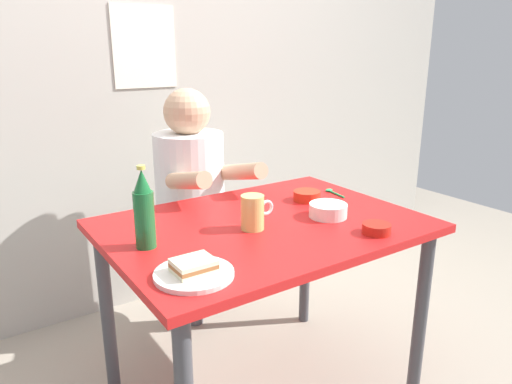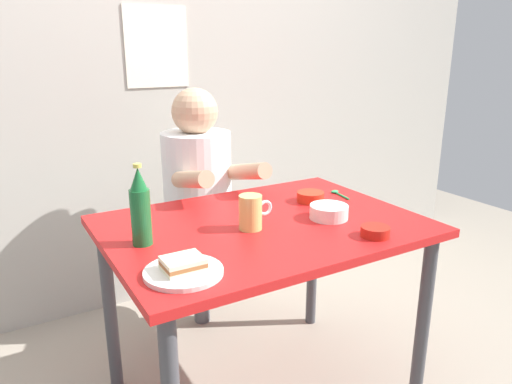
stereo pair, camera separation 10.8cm
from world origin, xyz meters
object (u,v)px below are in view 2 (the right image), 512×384
(person_seated, at_px, (198,176))
(beer_mug, at_px, (251,212))
(plate_orange, at_px, (184,272))
(dining_table, at_px, (263,246))
(stool, at_px, (200,258))
(sauce_bowl_chili, at_px, (310,196))
(sandwich, at_px, (183,264))
(beer_bottle, at_px, (140,209))

(person_seated, distance_m, beer_mug, 0.66)
(person_seated, relative_size, plate_orange, 3.27)
(person_seated, height_order, beer_mug, person_seated)
(beer_mug, bearing_deg, dining_table, 25.98)
(stool, bearing_deg, sauce_bowl_chili, -62.47)
(dining_table, distance_m, plate_orange, 0.48)
(sandwich, xyz_separation_m, beer_bottle, (-0.03, 0.26, 0.09))
(plate_orange, bearing_deg, stool, 64.25)
(stool, relative_size, sauce_bowl_chili, 4.09)
(stool, distance_m, person_seated, 0.42)
(beer_bottle, bearing_deg, sandwich, -83.27)
(beer_mug, distance_m, beer_bottle, 0.37)
(dining_table, distance_m, beer_mug, 0.17)
(stool, distance_m, beer_bottle, 0.91)
(stool, distance_m, plate_orange, 1.05)
(plate_orange, distance_m, beer_bottle, 0.29)
(plate_orange, relative_size, beer_bottle, 0.84)
(dining_table, relative_size, stool, 2.44)
(beer_mug, xyz_separation_m, sauce_bowl_chili, (0.36, 0.14, -0.04))
(sandwich, bearing_deg, dining_table, 31.08)
(dining_table, xyz_separation_m, sandwich, (-0.40, -0.24, 0.13))
(stool, xyz_separation_m, sandwich, (-0.42, -0.87, 0.42))
(dining_table, relative_size, plate_orange, 5.00)
(beer_mug, height_order, beer_bottle, beer_bottle)
(person_seated, bearing_deg, beer_bottle, -127.15)
(person_seated, xyz_separation_m, plate_orange, (-0.42, -0.86, -0.02))
(dining_table, xyz_separation_m, sauce_bowl_chili, (0.29, 0.11, 0.12))
(plate_orange, xyz_separation_m, sauce_bowl_chili, (0.69, 0.35, 0.02))
(dining_table, bearing_deg, person_seated, 88.17)
(person_seated, xyz_separation_m, sandwich, (-0.42, -0.86, 0.01))
(dining_table, height_order, sandwich, sandwich)
(person_seated, xyz_separation_m, beer_mug, (-0.09, -0.65, 0.03))
(beer_bottle, bearing_deg, dining_table, -3.04)
(sandwich, bearing_deg, plate_orange, -153.43)
(plate_orange, bearing_deg, beer_bottle, 96.73)
(person_seated, height_order, beer_bottle, person_seated)
(person_seated, bearing_deg, dining_table, -91.83)
(plate_orange, bearing_deg, sandwich, 26.57)
(person_seated, distance_m, sauce_bowl_chili, 0.58)
(sandwich, relative_size, sauce_bowl_chili, 1.00)
(beer_bottle, bearing_deg, stool, 53.36)
(plate_orange, bearing_deg, beer_mug, 32.06)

